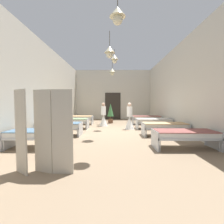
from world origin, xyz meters
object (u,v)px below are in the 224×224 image
Objects in this scene: bed_left_row_0 at (39,134)px; nurse_mid_aisle at (129,120)px; bed_left_row_1 at (60,126)px; bed_right_row_0 at (184,135)px; nurse_near_aisle at (103,118)px; bed_left_row_2 at (71,121)px; bed_right_row_2 at (153,121)px; privacy_screen at (42,132)px; bed_right_row_1 at (165,126)px; potted_plant at (110,112)px; bed_left_row_3 at (79,118)px; bed_right_row_3 at (146,118)px.

nurse_mid_aisle is at bearing 48.46° from bed_left_row_0.
bed_left_row_0 and bed_left_row_1 have the same top height.
nurse_near_aisle is at bearing 120.66° from bed_right_row_0.
bed_left_row_2 is 3.27m from nurse_mid_aisle.
bed_right_row_2 is 6.69m from privacy_screen.
bed_left_row_0 is 5.99m from bed_right_row_2.
nurse_mid_aisle is 5.95m from privacy_screen.
bed_left_row_0 is 1.90m from bed_left_row_1.
bed_right_row_1 is 1.00× the size of bed_left_row_2.
nurse_mid_aisle is (-1.36, 3.69, 0.09)m from bed_right_row_0.
bed_right_row_2 is 1.28× the size of nurse_mid_aisle.
bed_left_row_1 is 4.63m from bed_right_row_1.
potted_plant is (0.42, 1.43, 0.30)m from nurse_near_aisle.
bed_right_row_0 is 4.10m from privacy_screen.
bed_left_row_3 is 3.84m from nurse_mid_aisle.
bed_right_row_3 is 1.28× the size of nurse_mid_aisle.
bed_right_row_0 is 5.00m from bed_left_row_1.
nurse_near_aisle reaches higher than bed_right_row_1.
bed_right_row_3 is (4.63, 3.80, 0.00)m from bed_left_row_1.
bed_left_row_2 is 4.63m from bed_right_row_2.
bed_left_row_0 is at bearing 135.25° from privacy_screen.
nurse_near_aisle is at bearing 117.61° from nurse_mid_aisle.
nurse_mid_aisle is at bearing 28.71° from bed_left_row_1.
bed_right_row_2 is at bearing -90.00° from bed_right_row_3.
nurse_mid_aisle reaches higher than bed_left_row_1.
nurse_mid_aisle reaches higher than bed_right_row_1.
bed_left_row_1 is at bearing 180.00° from bed_right_row_1.
potted_plant is at bearing 111.39° from bed_right_row_0.
bed_right_row_1 is 2.25m from nurse_mid_aisle.
privacy_screen is (-3.68, -1.78, 0.41)m from bed_right_row_0.
potted_plant is at bearing 119.30° from bed_right_row_1.
nurse_near_aisle reaches higher than bed_left_row_2.
bed_right_row_3 is at bearing 31.01° from nurse_mid_aisle.
bed_right_row_0 and bed_right_row_2 have the same top height.
bed_right_row_3 is 8.34m from privacy_screen.
privacy_screen reaches higher than nurse_mid_aisle.
bed_right_row_1 and bed_left_row_2 have the same top height.
bed_left_row_0 is 1.00× the size of bed_right_row_1.
bed_left_row_0 is 1.00× the size of bed_left_row_2.
bed_right_row_1 is at bearing -90.00° from bed_right_row_3.
nurse_near_aisle reaches higher than bed_right_row_3.
bed_left_row_2 is 3.32m from potted_plant.
bed_left_row_3 is at bearing 114.37° from privacy_screen.
bed_right_row_0 is 5.64m from nurse_near_aisle.
bed_left_row_0 is at bearing -156.51° from nurse_mid_aisle.
bed_right_row_1 is 3.80m from bed_right_row_3.
bed_left_row_2 is at bearing 90.00° from bed_left_row_0.
bed_right_row_2 is at bearing 22.33° from bed_left_row_1.
bed_left_row_3 is 4.63m from bed_right_row_3.
potted_plant is (2.16, 0.59, 0.39)m from bed_left_row_3.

